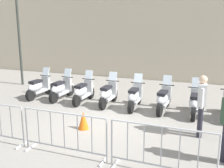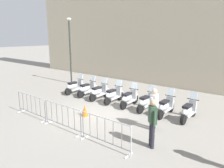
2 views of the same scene
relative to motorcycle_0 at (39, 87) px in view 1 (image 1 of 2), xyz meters
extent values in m
plane|color=gray|center=(3.97, -1.25, -0.45)|extent=(120.00, 120.00, 0.00)
cylinder|color=black|center=(-0.08, 0.70, -0.21)|extent=(0.19, 0.49, 0.48)
cylinder|color=black|center=(0.06, -0.54, -0.21)|extent=(0.19, 0.49, 0.48)
cube|color=#B7BABC|center=(-0.01, 0.08, -0.17)|extent=(0.38, 0.89, 0.10)
ellipsoid|color=#B7BABC|center=(0.02, -0.20, 0.07)|extent=(0.45, 0.88, 0.40)
cube|color=black|center=(0.02, -0.17, 0.29)|extent=(0.35, 0.63, 0.10)
cube|color=#B7BABC|center=(-0.06, 0.51, 0.10)|extent=(0.35, 0.18, 0.60)
cylinder|color=black|center=(-0.06, 0.51, 0.43)|extent=(0.56, 0.10, 0.04)
cube|color=silver|center=(-0.06, 0.56, 0.61)|extent=(0.33, 0.18, 0.35)
cube|color=#B7BABC|center=(-0.08, 0.70, 0.06)|extent=(0.24, 0.34, 0.06)
cylinder|color=black|center=(0.97, 0.92, -0.21)|extent=(0.20, 0.49, 0.48)
cylinder|color=black|center=(1.11, -0.31, -0.21)|extent=(0.20, 0.49, 0.48)
cube|color=#B7BABC|center=(1.04, 0.30, -0.17)|extent=(0.38, 0.90, 0.10)
ellipsoid|color=#B7BABC|center=(1.07, 0.03, 0.07)|extent=(0.46, 0.88, 0.40)
cube|color=black|center=(1.07, 0.06, 0.29)|extent=(0.35, 0.63, 0.10)
cube|color=#B7BABC|center=(0.99, 0.74, 0.10)|extent=(0.35, 0.18, 0.60)
cylinder|color=black|center=(0.99, 0.74, 0.43)|extent=(0.56, 0.10, 0.04)
cube|color=silver|center=(0.98, 0.79, 0.61)|extent=(0.33, 0.18, 0.35)
cube|color=#B7BABC|center=(0.97, 0.92, 0.06)|extent=(0.24, 0.34, 0.06)
cylinder|color=black|center=(2.02, 0.99, -0.21)|extent=(0.21, 0.50, 0.48)
cylinder|color=black|center=(2.20, -0.24, -0.21)|extent=(0.21, 0.50, 0.48)
cube|color=#B7BABC|center=(2.11, 0.38, -0.17)|extent=(0.40, 0.90, 0.10)
ellipsoid|color=#B7BABC|center=(2.15, 0.10, 0.07)|extent=(0.48, 0.88, 0.40)
cube|color=black|center=(2.15, 0.13, 0.29)|extent=(0.36, 0.63, 0.10)
cube|color=#B7BABC|center=(2.05, 0.81, 0.10)|extent=(0.36, 0.19, 0.60)
cylinder|color=black|center=(2.05, 0.81, 0.43)|extent=(0.56, 0.12, 0.04)
cube|color=silver|center=(2.04, 0.85, 0.61)|extent=(0.34, 0.19, 0.35)
cube|color=#B7BABC|center=(2.02, 0.99, 0.06)|extent=(0.24, 0.35, 0.06)
cylinder|color=black|center=(3.07, 1.17, -0.21)|extent=(0.21, 0.50, 0.48)
cylinder|color=black|center=(3.27, -0.06, -0.21)|extent=(0.21, 0.50, 0.48)
cube|color=#B7BABC|center=(3.17, 0.55, -0.17)|extent=(0.41, 0.90, 0.10)
ellipsoid|color=#B7BABC|center=(3.21, 0.28, 0.07)|extent=(0.49, 0.89, 0.40)
cube|color=black|center=(3.21, 0.31, 0.29)|extent=(0.37, 0.64, 0.10)
cube|color=#B7BABC|center=(3.10, 0.98, 0.10)|extent=(0.36, 0.19, 0.60)
cylinder|color=black|center=(3.10, 0.98, 0.43)|extent=(0.56, 0.12, 0.04)
cube|color=silver|center=(3.09, 1.03, 0.61)|extent=(0.34, 0.19, 0.35)
cube|color=#B7BABC|center=(3.07, 1.17, 0.06)|extent=(0.25, 0.35, 0.06)
cylinder|color=black|center=(4.11, 1.31, -0.21)|extent=(0.23, 0.50, 0.48)
cylinder|color=black|center=(4.35, 0.09, -0.21)|extent=(0.23, 0.50, 0.48)
cube|color=#B7BABC|center=(4.23, 0.70, -0.17)|extent=(0.44, 0.91, 0.10)
ellipsoid|color=#B7BABC|center=(4.28, 0.43, 0.07)|extent=(0.51, 0.89, 0.40)
cube|color=black|center=(4.27, 0.46, 0.29)|extent=(0.39, 0.64, 0.10)
cube|color=#B7BABC|center=(4.14, 1.13, 0.10)|extent=(0.36, 0.20, 0.60)
cylinder|color=black|center=(4.14, 1.13, 0.43)|extent=(0.56, 0.14, 0.04)
cube|color=silver|center=(4.13, 1.18, 0.61)|extent=(0.34, 0.20, 0.35)
cube|color=#B7BABC|center=(4.11, 1.31, 0.06)|extent=(0.26, 0.35, 0.06)
cylinder|color=black|center=(5.22, 1.50, -0.21)|extent=(0.19, 0.49, 0.48)
cylinder|color=black|center=(5.35, 0.26, -0.21)|extent=(0.19, 0.49, 0.48)
cube|color=#B7BABC|center=(5.28, 0.88, -0.17)|extent=(0.37, 0.89, 0.10)
ellipsoid|color=#B7BABC|center=(5.31, 0.60, 0.07)|extent=(0.44, 0.87, 0.40)
cube|color=black|center=(5.31, 0.63, 0.29)|extent=(0.34, 0.63, 0.10)
cube|color=#B7BABC|center=(5.24, 1.31, 0.10)|extent=(0.35, 0.17, 0.60)
cylinder|color=black|center=(5.24, 1.31, 0.43)|extent=(0.56, 0.09, 0.04)
cube|color=silver|center=(5.23, 1.36, 0.61)|extent=(0.33, 0.17, 0.35)
cube|color=#B7BABC|center=(5.22, 1.50, 0.06)|extent=(0.23, 0.34, 0.06)
cylinder|color=black|center=(6.25, 1.59, -0.21)|extent=(0.21, 0.50, 0.48)
cylinder|color=black|center=(6.45, 0.36, -0.21)|extent=(0.21, 0.50, 0.48)
cube|color=#B7BABC|center=(6.35, 0.98, -0.17)|extent=(0.41, 0.90, 0.10)
ellipsoid|color=#B7BABC|center=(6.40, 0.70, 0.07)|extent=(0.49, 0.89, 0.40)
cube|color=black|center=(6.39, 0.73, 0.29)|extent=(0.37, 0.64, 0.10)
cube|color=#B7BABC|center=(6.28, 1.40, 0.10)|extent=(0.36, 0.19, 0.60)
cylinder|color=black|center=(6.28, 1.40, 0.43)|extent=(0.56, 0.12, 0.04)
cube|color=silver|center=(6.27, 1.45, 0.61)|extent=(0.34, 0.19, 0.35)
cube|color=#B7BABC|center=(6.25, 1.59, 0.06)|extent=(0.25, 0.35, 0.06)
cube|color=#B2B5B7|center=(3.01, -3.66, -0.43)|extent=(0.10, 0.44, 0.04)
cylinder|color=#B2B5B7|center=(3.10, -3.64, 0.07)|extent=(0.04, 0.04, 1.05)
cylinder|color=#B2B5B7|center=(2.38, -3.75, 0.16)|extent=(0.02, 0.02, 0.87)
cylinder|color=#B2B5B7|center=(2.74, -3.70, 0.16)|extent=(0.02, 0.02, 0.87)
cube|color=#B2B5B7|center=(3.30, -3.61, -0.43)|extent=(0.10, 0.44, 0.04)
cube|color=#B2B5B7|center=(5.27, -3.33, -0.43)|extent=(0.10, 0.44, 0.04)
cylinder|color=#B2B5B7|center=(3.21, -3.63, 0.07)|extent=(0.04, 0.04, 1.05)
cylinder|color=#B2B5B7|center=(5.36, -3.32, 0.07)|extent=(0.04, 0.04, 1.05)
cylinder|color=#B2B5B7|center=(4.29, -3.47, 0.60)|extent=(2.15, 0.34, 0.04)
cylinder|color=#B2B5B7|center=(4.29, -3.47, -0.27)|extent=(2.15, 0.34, 0.04)
cylinder|color=#B2B5B7|center=(3.57, -3.58, 0.16)|extent=(0.02, 0.02, 0.87)
cylinder|color=#B2B5B7|center=(3.93, -3.52, 0.16)|extent=(0.02, 0.02, 0.87)
cylinder|color=#B2B5B7|center=(4.29, -3.47, 0.16)|extent=(0.02, 0.02, 0.87)
cylinder|color=#B2B5B7|center=(4.64, -3.42, 0.16)|extent=(0.02, 0.02, 0.87)
cylinder|color=#B2B5B7|center=(5.00, -3.37, 0.16)|extent=(0.02, 0.02, 0.87)
cube|color=#B2B5B7|center=(5.56, -3.29, -0.43)|extent=(0.10, 0.44, 0.04)
cylinder|color=#B2B5B7|center=(5.48, -3.30, 0.07)|extent=(0.04, 0.04, 1.05)
cylinder|color=#B2B5B7|center=(7.62, -2.99, 0.07)|extent=(0.04, 0.04, 1.05)
cylinder|color=#B2B5B7|center=(6.55, -3.15, 0.60)|extent=(2.15, 0.34, 0.04)
cylinder|color=#B2B5B7|center=(6.55, -3.15, -0.27)|extent=(2.15, 0.34, 0.04)
cylinder|color=#B2B5B7|center=(5.83, -3.25, 0.16)|extent=(0.02, 0.02, 0.87)
cylinder|color=#B2B5B7|center=(6.19, -3.20, 0.16)|extent=(0.02, 0.02, 0.87)
cylinder|color=#B2B5B7|center=(6.55, -3.15, 0.16)|extent=(0.02, 0.02, 0.87)
cylinder|color=#B2B5B7|center=(6.91, -3.10, 0.16)|extent=(0.02, 0.02, 0.87)
cylinder|color=#B2B5B7|center=(7.26, -3.05, 0.16)|extent=(0.02, 0.02, 0.87)
cylinder|color=#2D332D|center=(-2.68, 1.50, 1.95)|extent=(0.12, 0.12, 4.80)
cylinder|color=#23232D|center=(6.85, -0.68, 0.00)|extent=(0.14, 0.14, 0.90)
cylinder|color=#23232D|center=(6.88, -0.85, 0.00)|extent=(0.14, 0.14, 0.90)
cube|color=silver|center=(6.86, -0.77, 0.75)|extent=(0.28, 0.39, 0.60)
sphere|color=beige|center=(6.86, -0.77, 1.17)|extent=(0.22, 0.22, 0.22)
cylinder|color=silver|center=(6.82, -0.54, 0.70)|extent=(0.09, 0.09, 0.55)
cylinder|color=silver|center=(6.91, -0.99, 0.70)|extent=(0.09, 0.09, 0.55)
cylinder|color=#2D4733|center=(7.52, -1.86, 0.70)|extent=(0.09, 0.09, 0.55)
cone|color=orange|center=(3.74, -1.94, -0.18)|extent=(0.32, 0.32, 0.55)
camera|label=1|loc=(8.05, -7.85, 2.54)|focal=41.36mm
camera|label=2|loc=(11.76, -7.74, 3.42)|focal=34.81mm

